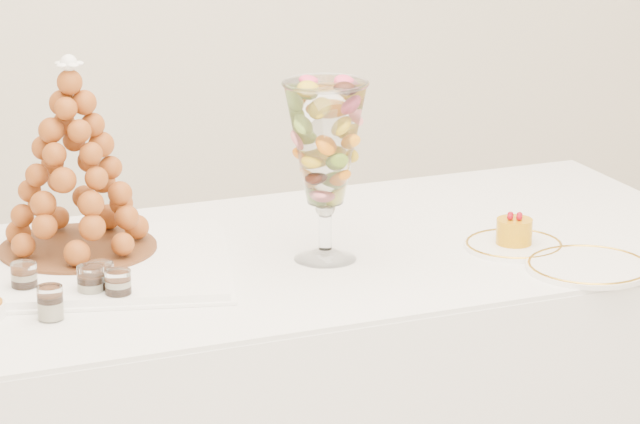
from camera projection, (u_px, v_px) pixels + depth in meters
name	position (u px, v px, depth m)	size (l,w,h in m)	color
lace_tray	(67.00, 265.00, 3.14)	(0.65, 0.49, 0.02)	white
macaron_vase	(325.00, 146.00, 3.14)	(0.17, 0.17, 0.38)	white
cake_plate	(514.00, 246.00, 3.28)	(0.22, 0.22, 0.01)	white
spare_plate	(589.00, 267.00, 3.14)	(0.26, 0.26, 0.01)	white
verrine_a	(24.00, 280.00, 2.98)	(0.05, 0.05, 0.07)	white
verrine_b	(91.00, 284.00, 2.96)	(0.05, 0.05, 0.07)	white
verrine_c	(101.00, 280.00, 2.97)	(0.05, 0.05, 0.07)	white
verrine_d	(50.00, 303.00, 2.86)	(0.05, 0.05, 0.07)	white
verrine_e	(118.00, 287.00, 2.94)	(0.05, 0.05, 0.07)	white
croquembouche	(73.00, 157.00, 3.15)	(0.33, 0.33, 0.42)	brown
mousse_cake	(514.00, 231.00, 3.27)	(0.08, 0.08, 0.07)	#C98809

